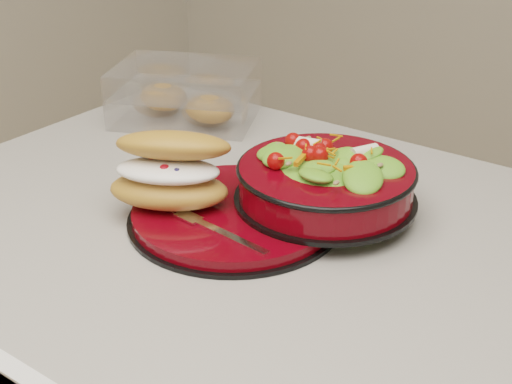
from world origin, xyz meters
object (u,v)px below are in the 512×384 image
Objects in this scene: salad_bowl at (326,175)px; fork at (218,231)px; dinner_plate at (235,214)px; pastry_box at (186,94)px; croissant at (171,171)px.

salad_bowl is 0.16m from fork.
salad_bowl is at bearing -16.65° from fork.
pastry_box is at bearing 140.32° from dinner_plate.
fork is at bearing -68.98° from pastry_box.
croissant is 0.62× the size of pastry_box.
dinner_plate is at bearing -134.38° from salad_bowl.
pastry_box is (-0.23, 0.28, -0.02)m from croissant.
dinner_plate is 0.97× the size of pastry_box.
salad_bowl reaches higher than pastry_box.
fork is at bearing -43.67° from croissant.
salad_bowl is 1.60× the size of fork.
fork is 0.45m from pastry_box.
salad_bowl is 0.20m from croissant.
salad_bowl reaches higher than fork.
croissant is (-0.07, -0.04, 0.06)m from dinner_plate.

